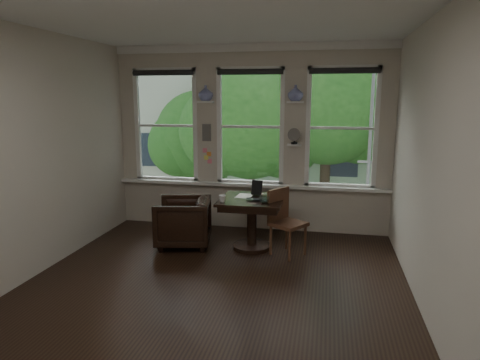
% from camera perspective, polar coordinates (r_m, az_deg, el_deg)
% --- Properties ---
extents(ground, '(4.50, 4.50, 0.00)m').
position_cam_1_polar(ground, '(5.29, -3.11, -13.33)').
color(ground, black).
rests_on(ground, ground).
extents(ceiling, '(4.50, 4.50, 0.00)m').
position_cam_1_polar(ceiling, '(4.89, -3.51, 20.63)').
color(ceiling, silver).
rests_on(ceiling, ground).
extents(wall_back, '(4.50, 0.00, 4.50)m').
position_cam_1_polar(wall_back, '(7.05, 1.42, 5.49)').
color(wall_back, '#BCB1A1').
rests_on(wall_back, ground).
extents(wall_front, '(4.50, 0.00, 4.50)m').
position_cam_1_polar(wall_front, '(2.80, -15.24, -3.53)').
color(wall_front, '#BCB1A1').
rests_on(wall_front, ground).
extents(wall_left, '(0.00, 4.50, 4.50)m').
position_cam_1_polar(wall_left, '(5.86, -25.10, 3.31)').
color(wall_left, '#BCB1A1').
rests_on(wall_left, ground).
extents(wall_right, '(0.00, 4.50, 4.50)m').
position_cam_1_polar(wall_right, '(4.81, 23.57, 1.95)').
color(wall_right, '#BCB1A1').
rests_on(wall_right, ground).
extents(window_left, '(1.10, 0.12, 1.90)m').
position_cam_1_polar(window_left, '(7.43, -9.73, 7.17)').
color(window_left, white).
rests_on(window_left, ground).
extents(window_center, '(1.10, 0.12, 1.90)m').
position_cam_1_polar(window_center, '(7.04, 1.43, 7.11)').
color(window_center, white).
rests_on(window_center, ground).
extents(window_right, '(1.10, 0.12, 1.90)m').
position_cam_1_polar(window_right, '(6.93, 13.40, 6.75)').
color(window_right, white).
rests_on(window_right, ground).
extents(shelf_left, '(0.26, 0.16, 0.03)m').
position_cam_1_polar(shelf_left, '(7.09, -4.58, 10.34)').
color(shelf_left, white).
rests_on(shelf_left, ground).
extents(shelf_right, '(0.26, 0.16, 0.03)m').
position_cam_1_polar(shelf_right, '(6.83, 7.39, 10.26)').
color(shelf_right, white).
rests_on(shelf_right, ground).
extents(intercom, '(0.14, 0.06, 0.28)m').
position_cam_1_polar(intercom, '(7.14, -4.45, 6.33)').
color(intercom, '#59544F').
rests_on(intercom, ground).
extents(sticky_notes, '(0.16, 0.01, 0.24)m').
position_cam_1_polar(sticky_notes, '(7.18, -4.39, 3.55)').
color(sticky_notes, pink).
rests_on(sticky_notes, ground).
extents(desk_fan, '(0.20, 0.20, 0.24)m').
position_cam_1_polar(desk_fan, '(6.84, 7.25, 5.48)').
color(desk_fan, '#59544F').
rests_on(desk_fan, ground).
extents(vase_left, '(0.24, 0.24, 0.25)m').
position_cam_1_polar(vase_left, '(7.09, -4.59, 11.47)').
color(vase_left, silver).
rests_on(vase_left, shelf_left).
extents(vase_right, '(0.24, 0.24, 0.25)m').
position_cam_1_polar(vase_right, '(6.83, 7.42, 11.43)').
color(vase_right, silver).
rests_on(vase_right, shelf_right).
extents(table, '(0.90, 0.90, 0.75)m').
position_cam_1_polar(table, '(6.23, 1.58, -5.83)').
color(table, black).
rests_on(table, ground).
extents(armchair_left, '(0.92, 0.91, 0.72)m').
position_cam_1_polar(armchair_left, '(6.41, -7.61, -5.58)').
color(armchair_left, black).
rests_on(armchair_left, ground).
extents(cushion_red, '(0.45, 0.45, 0.06)m').
position_cam_1_polar(cushion_red, '(6.39, -7.63, -4.80)').
color(cushion_red, maroon).
rests_on(cushion_red, armchair_left).
extents(side_chair_right, '(0.58, 0.58, 0.92)m').
position_cam_1_polar(side_chair_right, '(5.99, 6.46, -5.75)').
color(side_chair_right, '#492F1A').
rests_on(side_chair_right, ground).
extents(laptop, '(0.33, 0.22, 0.03)m').
position_cam_1_polar(laptop, '(5.96, 2.28, -2.76)').
color(laptop, black).
rests_on(laptop, table).
extents(mug, '(0.12, 0.12, 0.10)m').
position_cam_1_polar(mug, '(5.93, -2.39, -2.47)').
color(mug, white).
rests_on(mug, table).
extents(drinking_glass, '(0.17, 0.17, 0.11)m').
position_cam_1_polar(drinking_glass, '(5.86, 3.28, -2.58)').
color(drinking_glass, white).
rests_on(drinking_glass, table).
extents(tablet, '(0.17, 0.10, 0.22)m').
position_cam_1_polar(tablet, '(6.33, 2.27, -1.03)').
color(tablet, black).
rests_on(tablet, table).
extents(papers, '(0.24, 0.31, 0.00)m').
position_cam_1_polar(papers, '(6.28, 0.58, -2.13)').
color(papers, silver).
rests_on(papers, table).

